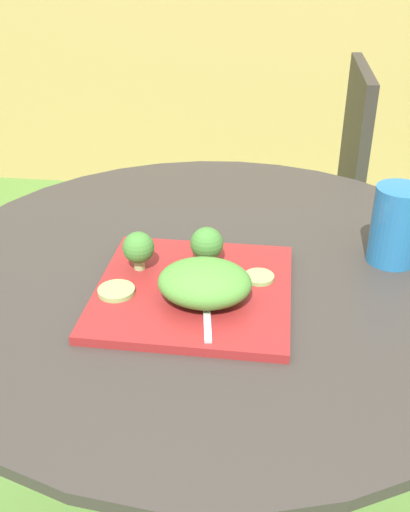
# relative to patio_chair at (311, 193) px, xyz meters

# --- Properties ---
(bamboo_fence) EXTENTS (8.00, 0.08, 1.70)m
(bamboo_fence) POSITION_rel_patio_chair_xyz_m (-0.20, 1.27, 0.32)
(bamboo_fence) COLOR tan
(bamboo_fence) RESTS_ON ground_plane
(patio_table) EXTENTS (0.96, 0.96, 0.75)m
(patio_table) POSITION_rel_patio_chair_xyz_m (-0.20, -0.83, -0.03)
(patio_table) COLOR #38332D
(patio_table) RESTS_ON ground_plane
(patio_chair) EXTENTS (0.44, 0.44, 0.90)m
(patio_chair) POSITION_rel_patio_chair_xyz_m (0.00, 0.00, 0.00)
(patio_chair) COLOR #332D28
(patio_chair) RESTS_ON ground_plane
(salad_plate) EXTENTS (0.29, 0.29, 0.01)m
(salad_plate) POSITION_rel_patio_chair_xyz_m (-0.22, -0.93, 0.23)
(salad_plate) COLOR maroon
(salad_plate) RESTS_ON patio_table
(drinking_glass) EXTENTS (0.08, 0.08, 0.13)m
(drinking_glass) POSITION_rel_patio_chair_xyz_m (0.09, -0.79, 0.28)
(drinking_glass) COLOR #236BA8
(drinking_glass) RESTS_ON patio_table
(fork) EXTENTS (0.04, 0.15, 0.00)m
(fork) POSITION_rel_patio_chair_xyz_m (-0.19, -0.98, 0.24)
(fork) COLOR silver
(fork) RESTS_ON salad_plate
(lettuce_mound) EXTENTS (0.14, 0.11, 0.06)m
(lettuce_mound) POSITION_rel_patio_chair_xyz_m (-0.20, -0.97, 0.26)
(lettuce_mound) COLOR #519338
(lettuce_mound) RESTS_ON salad_plate
(broccoli_floret_0) EXTENTS (0.05, 0.05, 0.06)m
(broccoli_floret_0) POSITION_rel_patio_chair_xyz_m (-0.31, -0.89, 0.27)
(broccoli_floret_0) COLOR #99B770
(broccoli_floret_0) RESTS_ON salad_plate
(broccoli_floret_1) EXTENTS (0.05, 0.05, 0.06)m
(broccoli_floret_1) POSITION_rel_patio_chair_xyz_m (-0.21, -0.86, 0.27)
(broccoli_floret_1) COLOR #99B770
(broccoli_floret_1) RESTS_ON salad_plate
(cucumber_slice_0) EXTENTS (0.05, 0.05, 0.01)m
(cucumber_slice_0) POSITION_rel_patio_chair_xyz_m (-0.33, -0.97, 0.24)
(cucumber_slice_0) COLOR #8EB766
(cucumber_slice_0) RESTS_ON salad_plate
(cucumber_slice_1) EXTENTS (0.05, 0.05, 0.01)m
(cucumber_slice_1) POSITION_rel_patio_chair_xyz_m (-0.12, -0.90, 0.24)
(cucumber_slice_1) COLOR #8EB766
(cucumber_slice_1) RESTS_ON salad_plate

